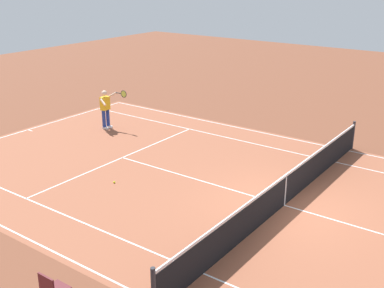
% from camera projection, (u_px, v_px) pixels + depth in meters
% --- Properties ---
extents(ground_plane, '(60.00, 60.00, 0.00)m').
position_uv_depth(ground_plane, '(284.00, 205.00, 13.94)').
color(ground_plane, brown).
extents(court_slab, '(24.20, 11.40, 0.00)m').
position_uv_depth(court_slab, '(284.00, 205.00, 13.94)').
color(court_slab, '#935138').
rests_on(court_slab, ground_plane).
extents(court_line_markings, '(23.85, 11.05, 0.01)m').
position_uv_depth(court_line_markings, '(284.00, 205.00, 13.94)').
color(court_line_markings, white).
rests_on(court_line_markings, ground_plane).
extents(tennis_net, '(0.10, 11.70, 1.08)m').
position_uv_depth(tennis_net, '(285.00, 190.00, 13.77)').
color(tennis_net, '#2D2D33').
rests_on(tennis_net, ground_plane).
extents(tennis_player_near, '(1.05, 0.78, 1.70)m').
position_uv_depth(tennis_player_near, '(106.00, 107.00, 20.41)').
color(tennis_player_near, navy).
rests_on(tennis_player_near, ground_plane).
extents(tennis_ball, '(0.07, 0.07, 0.07)m').
position_uv_depth(tennis_ball, '(114.00, 182.00, 15.37)').
color(tennis_ball, '#CCE01E').
rests_on(tennis_ball, ground_plane).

